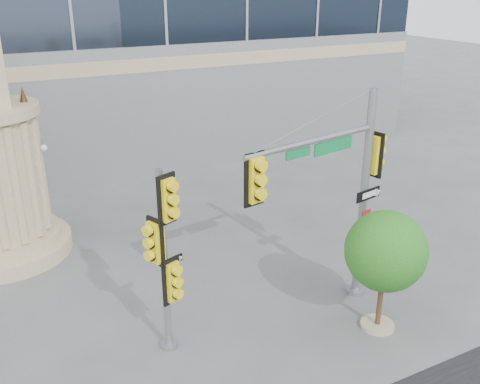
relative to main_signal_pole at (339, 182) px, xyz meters
name	(u,v)px	position (x,y,z in m)	size (l,w,h in m)	color
ground	(296,351)	(-1.98, -1.29, -3.80)	(120.00, 120.00, 0.00)	#545456
main_signal_pole	(339,182)	(0.00, 0.00, 0.00)	(4.72, 1.28, 6.12)	slate
secondary_signal_pole	(165,250)	(-4.77, 0.25, -0.96)	(0.91, 0.65, 4.82)	slate
street_tree	(386,254)	(0.58, -1.41, -1.58)	(2.16, 2.11, 3.36)	tan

